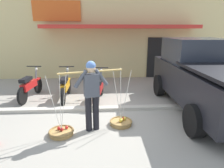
% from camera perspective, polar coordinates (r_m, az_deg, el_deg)
% --- Properties ---
extents(ground_plane, '(90.00, 90.00, 0.00)m').
position_cam_1_polar(ground_plane, '(5.34, -2.49, -10.61)').
color(ground_plane, '#9E998C').
extents(sidewalk_curb, '(20.00, 0.24, 0.10)m').
position_cam_1_polar(sidewalk_curb, '(5.96, -2.60, -7.21)').
color(sidewalk_curb, '#BAB4A5').
rests_on(sidewalk_curb, ground).
extents(fruit_vendor, '(1.45, 0.46, 1.70)m').
position_cam_1_polar(fruit_vendor, '(4.54, -6.01, -2.24)').
color(fruit_vendor, black).
rests_on(fruit_vendor, ground).
extents(fruit_basket_left_side, '(0.58, 0.58, 1.45)m').
position_cam_1_polar(fruit_basket_left_side, '(5.09, 2.66, -11.04)').
color(fruit_basket_left_side, '#B2894C').
rests_on(fruit_basket_left_side, ground).
extents(fruit_basket_right_side, '(0.58, 0.58, 1.45)m').
position_cam_1_polar(fruit_basket_right_side, '(4.79, -14.64, -13.39)').
color(fruit_basket_right_side, '#B2894C').
rests_on(fruit_basket_right_side, ground).
extents(motorcycle_nearest_shop, '(0.54, 1.82, 1.09)m').
position_cam_1_polar(motorcycle_nearest_shop, '(7.40, -22.94, -0.58)').
color(motorcycle_nearest_shop, black).
rests_on(motorcycle_nearest_shop, ground).
extents(motorcycle_second_in_row, '(0.54, 1.82, 1.09)m').
position_cam_1_polar(motorcycle_second_in_row, '(6.95, -13.50, -0.75)').
color(motorcycle_second_in_row, black).
rests_on(motorcycle_second_in_row, ground).
extents(motorcycle_third_in_row, '(0.54, 1.82, 1.09)m').
position_cam_1_polar(motorcycle_third_in_row, '(6.58, -3.76, -1.25)').
color(motorcycle_third_in_row, black).
rests_on(motorcycle_third_in_row, ground).
extents(parked_truck, '(2.23, 4.75, 2.10)m').
position_cam_1_polar(parked_truck, '(6.42, 25.47, 2.13)').
color(parked_truck, black).
rests_on(parked_truck, ground).
extents(storefront_building, '(13.00, 6.00, 4.20)m').
position_cam_1_polar(storefront_building, '(12.19, 1.13, 14.41)').
color(storefront_building, '#DBC684').
rests_on(storefront_building, ground).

